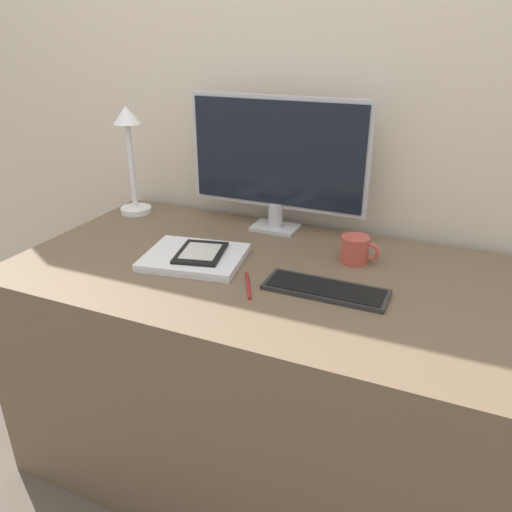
{
  "coord_description": "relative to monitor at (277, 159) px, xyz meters",
  "views": [
    {
      "loc": [
        0.53,
        -1.09,
        1.37
      ],
      "look_at": [
        0.02,
        0.07,
        0.79
      ],
      "focal_mm": 35.0,
      "sensor_mm": 36.0,
      "label": 1
    }
  ],
  "objects": [
    {
      "name": "keyboard",
      "position": [
        0.29,
        -0.38,
        -0.24
      ],
      "size": [
        0.33,
        0.12,
        0.01
      ],
      "color": "#282828",
      "rests_on": "desk"
    },
    {
      "name": "laptop",
      "position": [
        -0.13,
        -0.35,
        -0.24
      ],
      "size": [
        0.33,
        0.28,
        0.02
      ],
      "color": "silver",
      "rests_on": "desk"
    },
    {
      "name": "pen",
      "position": [
        0.09,
        -0.44,
        -0.24
      ],
      "size": [
        0.08,
        0.13,
        0.01
      ],
      "color": "maroon",
      "rests_on": "desk"
    },
    {
      "name": "monitor",
      "position": [
        0.0,
        0.0,
        0.0
      ],
      "size": [
        0.62,
        0.11,
        0.45
      ],
      "color": "#B7B7BC",
      "rests_on": "desk"
    },
    {
      "name": "desk",
      "position": [
        0.07,
        -0.32,
        -0.62
      ],
      "size": [
        1.44,
        0.78,
        0.73
      ],
      "color": "brown",
      "rests_on": "ground_plane"
    },
    {
      "name": "ground_plane",
      "position": [
        0.07,
        -0.44,
        -0.98
      ],
      "size": [
        10.0,
        10.0,
        0.0
      ],
      "primitive_type": "plane",
      "color": "brown"
    },
    {
      "name": "coffee_mug",
      "position": [
        0.32,
        -0.16,
        -0.21
      ],
      "size": [
        0.12,
        0.09,
        0.08
      ],
      "color": "#B7473D",
      "rests_on": "desk"
    },
    {
      "name": "ereader",
      "position": [
        -0.11,
        -0.34,
        -0.22
      ],
      "size": [
        0.17,
        0.2,
        0.01
      ],
      "color": "black",
      "rests_on": "laptop"
    },
    {
      "name": "wall_back",
      "position": [
        0.07,
        0.14,
        0.22
      ],
      "size": [
        3.6,
        0.05,
        2.4
      ],
      "color": "beige",
      "rests_on": "ground_plane"
    },
    {
      "name": "desk_lamp",
      "position": [
        -0.56,
        -0.05,
        -0.0
      ],
      "size": [
        0.12,
        0.12,
        0.4
      ],
      "color": "white",
      "rests_on": "desk"
    }
  ]
}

